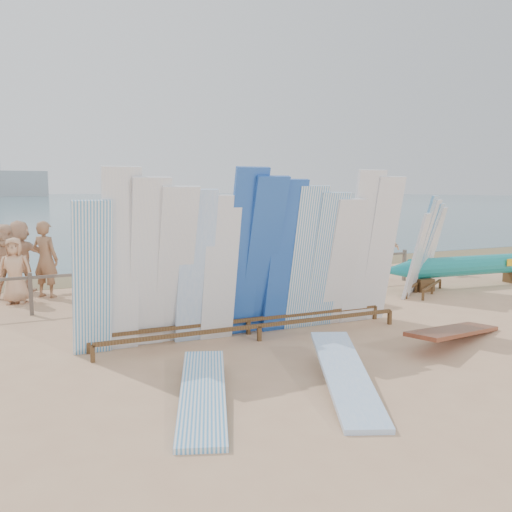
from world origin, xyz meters
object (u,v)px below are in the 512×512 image
beachgoer_3 (119,254)px  beachgoer_1 (45,259)px  vendor_table (351,286)px  beachgoer_extra_0 (383,240)px  outrigger_canoe (471,267)px  beachgoer_0 (15,271)px  main_surfboard_rack (254,263)px  beachgoer_9 (289,244)px  beachgoer_8 (323,255)px  flat_board_b (345,390)px  beachgoer_6 (328,254)px  beachgoer_2 (8,263)px  beachgoer_11 (20,256)px  flat_board_c (454,342)px  beachgoer_10 (427,244)px  beach_chair_left (240,281)px  side_surfboard_rack (425,250)px  beachgoer_7 (294,248)px  beachgoer_5 (239,245)px  flat_board_e (203,402)px  beach_chair_right (262,275)px

beachgoer_3 → beachgoer_1: beachgoer_1 is taller
vendor_table → beachgoer_extra_0: size_ratio=0.71×
outrigger_canoe → beachgoer_0: bearing=170.0°
main_surfboard_rack → beachgoer_9: (4.17, 6.26, -0.44)m
main_surfboard_rack → beachgoer_8: 5.89m
flat_board_b → beachgoer_6: size_ratio=1.64×
beachgoer_2 → beachgoer_0: 0.47m
flat_board_b → beachgoer_extra_0: bearing=72.6°
beachgoer_extra_0 → beachgoer_9: size_ratio=0.96×
outrigger_canoe → beachgoer_8: size_ratio=3.75×
beachgoer_extra_0 → beachgoer_11: 11.56m
flat_board_c → beachgoer_10: bearing=-60.9°
beach_chair_left → beachgoer_2: 5.66m
side_surfboard_rack → flat_board_b: (-5.64, -4.66, -1.11)m
beachgoer_6 → side_surfboard_rack: bearing=-118.9°
flat_board_c → beachgoer_9: beachgoer_9 is taller
vendor_table → flat_board_c: vendor_table is taller
side_surfboard_rack → beachgoer_7: 3.91m
flat_board_b → beachgoer_3: bearing=119.6°
beach_chair_left → beachgoer_1: beachgoer_1 is taller
vendor_table → beachgoer_1: 7.39m
beachgoer_5 → beachgoer_1: (-6.02, -1.92, 0.09)m
beachgoer_6 → beachgoer_11: (-7.92, 2.28, 0.10)m
beachgoer_11 → beachgoer_2: bearing=101.0°
beachgoer_extra_0 → beachgoer_8: size_ratio=1.10×
flat_board_e → beachgoer_0: bearing=125.2°
side_surfboard_rack → beachgoer_5: (-2.68, 5.56, -0.27)m
beachgoer_8 → beachgoer_0: bearing=157.0°
beachgoer_3 → beachgoer_extra_0: (9.01, -0.29, 0.04)m
vendor_table → beachgoer_extra_0: (4.76, 4.81, 0.47)m
beach_chair_right → beachgoer_2: size_ratio=0.50×
beachgoer_0 → beachgoer_10: bearing=8.8°
beachgoer_extra_0 → beachgoer_8: beachgoer_extra_0 is taller
beachgoer_1 → beachgoer_11: (-0.52, 1.09, -0.01)m
outrigger_canoe → beachgoer_6: 3.87m
vendor_table → beachgoer_0: beachgoer_0 is taller
beachgoer_3 → flat_board_c: bearing=130.4°
outrigger_canoe → beachgoer_8: 4.01m
beachgoer_3 → beachgoer_7: bearing=178.2°
beach_chair_right → beachgoer_1: (-5.59, 0.64, 0.67)m
side_surfboard_rack → beachgoer_0: (-9.41, 3.18, -0.34)m
beachgoer_5 → beachgoer_3: bearing=172.3°
main_surfboard_rack → flat_board_c: (3.02, -1.76, -1.36)m
beachgoer_7 → beachgoer_11: bearing=62.7°
beachgoer_extra_0 → beachgoer_10: beachgoer_10 is taller
beachgoer_2 → beachgoer_9: 8.10m
beachgoer_11 → beachgoer_9: bearing=-155.4°
flat_board_e → beach_chair_left: 7.53m
flat_board_c → beachgoer_extra_0: size_ratio=1.53×
side_surfboard_rack → beachgoer_11: 10.36m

